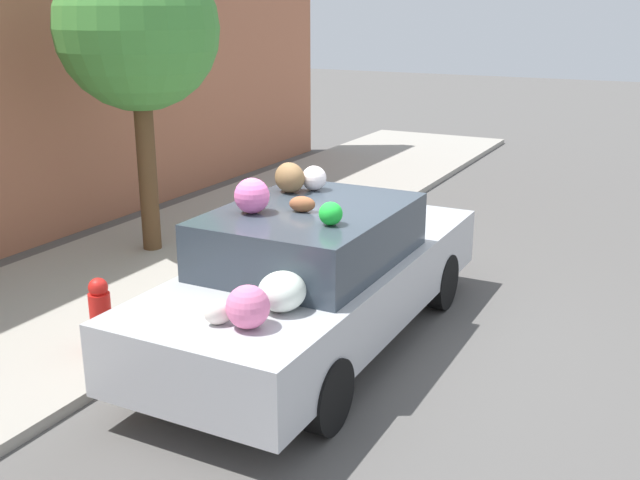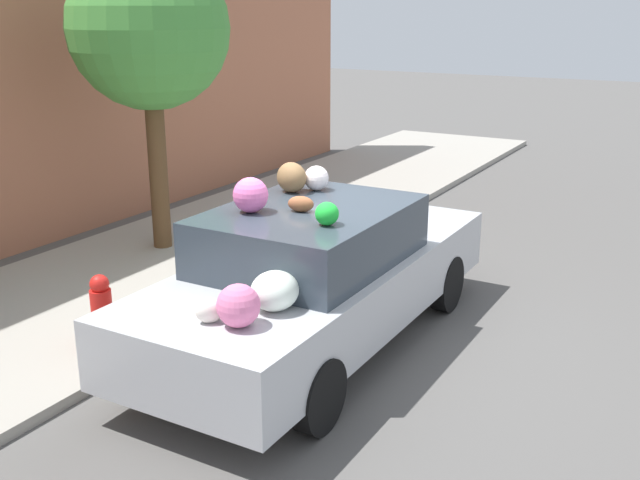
% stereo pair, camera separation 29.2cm
% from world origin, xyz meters
% --- Properties ---
extents(ground_plane, '(60.00, 60.00, 0.00)m').
position_xyz_m(ground_plane, '(0.00, 0.00, 0.00)').
color(ground_plane, '#565451').
extents(sidewalk_curb, '(24.00, 3.20, 0.10)m').
position_xyz_m(sidewalk_curb, '(0.00, 2.70, 0.05)').
color(sidewalk_curb, '#9E998E').
rests_on(sidewalk_curb, ground).
extents(street_tree, '(2.00, 2.00, 3.81)m').
position_xyz_m(street_tree, '(1.39, 3.14, 2.88)').
color(street_tree, brown).
rests_on(street_tree, sidewalk_curb).
extents(fire_hydrant, '(0.20, 0.20, 0.70)m').
position_xyz_m(fire_hydrant, '(-1.23, 1.57, 0.45)').
color(fire_hydrant, red).
rests_on(fire_hydrant, sidewalk_curb).
extents(art_car, '(4.52, 1.75, 1.73)m').
position_xyz_m(art_car, '(-0.06, -0.08, 0.74)').
color(art_car, '#B7BABF').
rests_on(art_car, ground).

